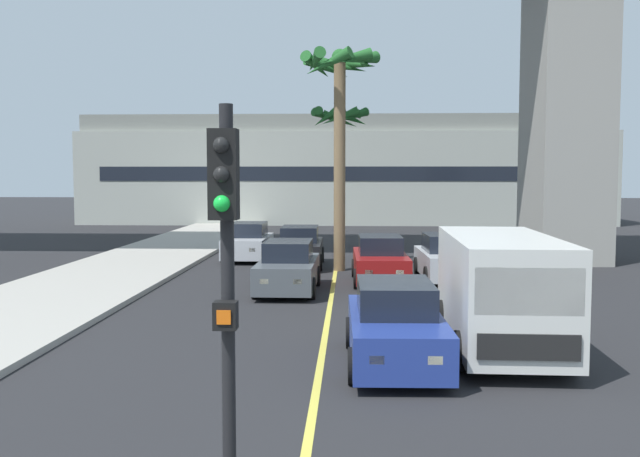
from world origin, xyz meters
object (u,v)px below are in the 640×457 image
(palm_tree_near_median, at_px, (340,133))
(palm_tree_mid_median, at_px, (340,94))
(car_queue_front, at_px, (446,259))
(car_queue_second, at_px, (248,243))
(car_queue_fourth, at_px, (300,248))
(delivery_van, at_px, (500,289))
(car_queue_third, at_px, (395,327))
(car_queue_sixth, at_px, (288,268))
(car_queue_fifth, at_px, (380,261))
(traffic_light_median_near, at_px, (226,278))

(palm_tree_near_median, height_order, palm_tree_mid_median, palm_tree_mid_median)
(car_queue_front, relative_size, car_queue_second, 1.01)
(car_queue_fourth, xyz_separation_m, delivery_van, (5.04, -13.07, 0.57))
(car_queue_third, distance_m, palm_tree_near_median, 23.04)
(car_queue_second, distance_m, car_queue_fourth, 3.13)
(car_queue_sixth, bearing_deg, palm_tree_near_median, 84.59)
(car_queue_front, distance_m, car_queue_fifth, 2.37)
(car_queue_fourth, distance_m, palm_tree_near_median, 9.80)
(traffic_light_median_near, bearing_deg, car_queue_front, 76.53)
(car_queue_fourth, distance_m, palm_tree_mid_median, 6.15)
(palm_tree_near_median, bearing_deg, traffic_light_median_near, -90.96)
(car_queue_fourth, height_order, palm_tree_near_median, palm_tree_near_median)
(car_queue_fourth, bearing_deg, car_queue_second, 138.33)
(car_queue_front, distance_m, delivery_van, 9.74)
(car_queue_third, height_order, car_queue_fourth, same)
(car_queue_third, height_order, car_queue_sixth, same)
(traffic_light_median_near, distance_m, palm_tree_near_median, 29.84)
(car_queue_third, xyz_separation_m, traffic_light_median_near, (-1.91, -7.24, 1.99))
(palm_tree_near_median, xyz_separation_m, palm_tree_mid_median, (0.14, -9.47, 0.87))
(car_queue_fifth, distance_m, delivery_van, 9.30)
(car_queue_third, bearing_deg, palm_tree_near_median, 93.61)
(palm_tree_mid_median, bearing_deg, car_queue_sixth, -107.18)
(traffic_light_median_near, height_order, palm_tree_near_median, palm_tree_near_median)
(car_queue_second, bearing_deg, palm_tree_near_median, 58.84)
(car_queue_sixth, height_order, palm_tree_mid_median, palm_tree_mid_median)
(car_queue_second, relative_size, car_queue_third, 0.99)
(car_queue_fourth, distance_m, traffic_light_median_near, 21.48)
(palm_tree_near_median, bearing_deg, car_queue_third, -86.39)
(car_queue_second, xyz_separation_m, car_queue_sixth, (2.42, -8.07, 0.00))
(car_queue_third, relative_size, delivery_van, 0.78)
(car_queue_second, height_order, palm_tree_near_median, palm_tree_near_median)
(delivery_van, relative_size, palm_tree_mid_median, 0.65)
(car_queue_fifth, height_order, traffic_light_median_near, traffic_light_median_near)
(car_queue_front, relative_size, delivery_van, 0.78)
(car_queue_fifth, height_order, palm_tree_near_median, palm_tree_near_median)
(car_queue_fifth, relative_size, delivery_van, 0.78)
(car_queue_fifth, distance_m, palm_tree_mid_median, 6.66)
(car_queue_fifth, bearing_deg, palm_tree_mid_median, 116.10)
(car_queue_fifth, bearing_deg, palm_tree_near_median, 97.14)
(car_queue_second, bearing_deg, car_queue_fifth, -48.92)
(car_queue_front, bearing_deg, car_queue_second, 144.41)
(palm_tree_near_median, distance_m, palm_tree_mid_median, 9.51)
(car_queue_third, bearing_deg, car_queue_fifth, 89.26)
(car_queue_sixth, height_order, traffic_light_median_near, traffic_light_median_near)
(car_queue_front, bearing_deg, car_queue_fifth, -163.55)
(delivery_van, bearing_deg, palm_tree_near_median, 99.55)
(car_queue_second, xyz_separation_m, traffic_light_median_near, (3.28, -23.45, 1.99))
(car_queue_third, bearing_deg, car_queue_fourth, 101.41)
(car_queue_third, height_order, traffic_light_median_near, traffic_light_median_near)
(car_queue_fourth, xyz_separation_m, car_queue_fifth, (2.98, -4.02, 0.00))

